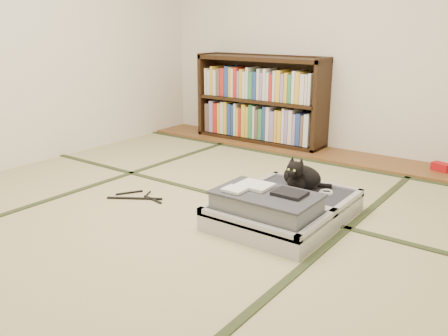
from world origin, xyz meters
The scene contains 9 objects.
floor centered at (0.00, 0.00, 0.00)m, with size 4.50×4.50×0.00m, color tan.
wood_strip centered at (0.00, 2.00, 0.01)m, with size 4.00×0.50×0.02m, color brown.
red_item centered at (1.19, 2.03, 0.06)m, with size 0.15×0.09×0.07m, color #B20E14.
tatami_borders centered at (0.00, 0.49, 0.00)m, with size 4.00×4.50×0.01m.
bookcase centered at (-0.72, 2.07, 0.45)m, with size 1.49×0.34×0.95m.
suitcase centered at (0.60, 0.24, 0.10)m, with size 0.72×0.96×0.28m.
cat centered at (0.58, 0.54, 0.23)m, with size 0.32×0.32×0.26m.
cable_coil centered at (0.76, 0.57, 0.15)m, with size 0.10×0.10×0.02m.
hanger centered at (-0.50, 0.00, 0.01)m, with size 0.42×0.30×0.01m.
Camera 1 is at (2.01, -2.32, 1.25)m, focal length 38.00 mm.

